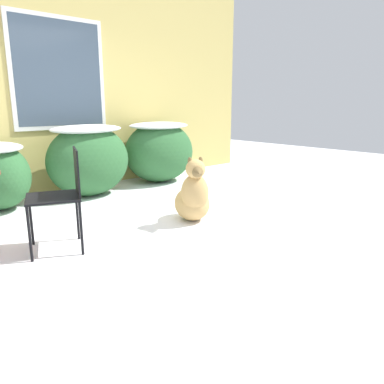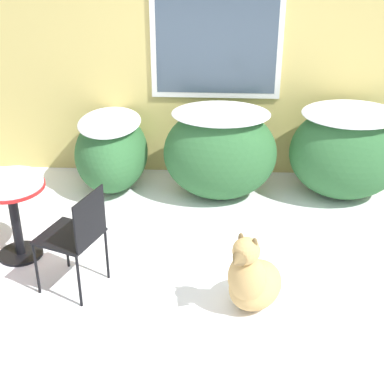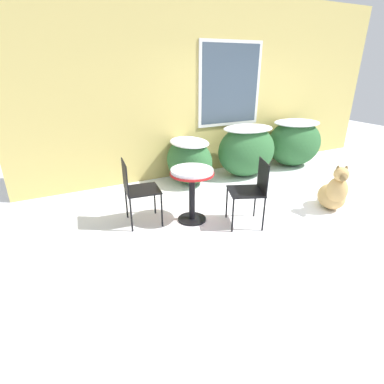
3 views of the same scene
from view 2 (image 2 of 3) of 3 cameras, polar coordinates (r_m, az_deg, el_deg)
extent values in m
plane|color=white|center=(5.19, -0.33, -8.52)|extent=(16.00, 16.00, 0.00)
cube|color=tan|center=(6.51, 0.71, 15.49)|extent=(8.00, 0.06, 3.33)
cube|color=silver|center=(6.45, 2.42, 15.91)|extent=(1.42, 0.04, 1.60)
cube|color=#3D4C5B|center=(6.44, 2.42, 15.88)|extent=(1.30, 0.01, 1.48)
ellipsoid|color=#2D6033|center=(6.55, -7.80, 3.78)|extent=(0.79, 1.07, 0.84)
ellipsoid|color=white|center=(6.41, -8.01, 6.72)|extent=(0.67, 0.91, 0.12)
ellipsoid|color=#2D6033|center=(6.27, 2.73, 3.74)|extent=(1.21, 0.88, 1.02)
ellipsoid|color=white|center=(6.09, 2.83, 7.58)|extent=(1.02, 0.75, 0.12)
ellipsoid|color=#2D6033|center=(6.50, 14.77, 3.67)|extent=(1.22, 0.98, 1.01)
ellipsoid|color=white|center=(6.34, 15.26, 7.31)|extent=(1.04, 0.84, 0.12)
cylinder|color=black|center=(5.72, -16.25, -5.74)|extent=(0.41, 0.41, 0.03)
cylinder|color=black|center=(5.54, -16.73, -2.71)|extent=(0.09, 0.09, 0.68)
cylinder|color=red|center=(5.37, -17.25, 0.53)|extent=(0.61, 0.61, 0.03)
cylinder|color=white|center=(5.36, -17.30, 0.89)|extent=(0.59, 0.59, 0.05)
cube|color=black|center=(4.95, -11.81, -4.20)|extent=(0.59, 0.59, 0.02)
cube|color=black|center=(4.72, -9.88, -2.58)|extent=(0.17, 0.40, 0.42)
cylinder|color=black|center=(5.33, -12.10, -4.88)|extent=(0.02, 0.02, 0.49)
cylinder|color=black|center=(5.07, -14.85, -7.20)|extent=(0.02, 0.02, 0.49)
cylinder|color=black|center=(5.12, -8.26, -6.01)|extent=(0.02, 0.02, 0.49)
cylinder|color=black|center=(4.85, -10.90, -8.51)|extent=(0.02, 0.02, 0.49)
ellipsoid|color=tan|center=(4.84, 6.16, -8.94)|extent=(0.61, 0.65, 0.38)
ellipsoid|color=tan|center=(4.63, 5.34, -8.30)|extent=(0.40, 0.39, 0.42)
sphere|color=tan|center=(4.45, 5.28, -5.70)|extent=(0.21, 0.21, 0.21)
cone|color=brown|center=(4.35, 4.31, -6.78)|extent=(0.15, 0.14, 0.12)
ellipsoid|color=brown|center=(4.44, 4.77, -4.51)|extent=(0.06, 0.05, 0.10)
ellipsoid|color=brown|center=(4.40, 6.10, -4.96)|extent=(0.06, 0.05, 0.10)
ellipsoid|color=tan|center=(5.08, 7.40, -8.51)|extent=(0.19, 0.25, 0.07)
camera|label=1|loc=(3.16, -55.97, -20.79)|focal=35.00mm
camera|label=3|loc=(3.82, -66.63, -5.06)|focal=28.00mm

